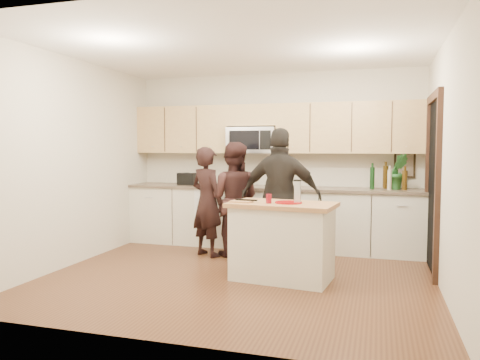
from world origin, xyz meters
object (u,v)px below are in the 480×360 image
(woman_right, at_px, (281,197))
(island, at_px, (282,241))
(toaster, at_px, (187,179))
(woman_center, at_px, (233,199))
(woman_left, at_px, (207,202))

(woman_right, bearing_deg, island, 101.01)
(island, relative_size, toaster, 4.45)
(woman_center, bearing_deg, woman_right, 149.70)
(woman_left, distance_m, woman_right, 1.13)
(woman_right, bearing_deg, woman_left, -13.41)
(toaster, height_order, woman_center, woman_center)
(island, xyz_separation_m, woman_center, (-0.91, 1.00, 0.35))
(island, distance_m, woman_center, 1.40)
(woman_left, bearing_deg, toaster, -24.49)
(woman_left, bearing_deg, woman_right, -164.69)
(woman_center, bearing_deg, island, 126.61)
(woman_center, distance_m, woman_right, 0.84)
(island, height_order, woman_right, woman_right)
(toaster, bearing_deg, woman_left, -51.09)
(island, relative_size, woman_right, 0.71)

